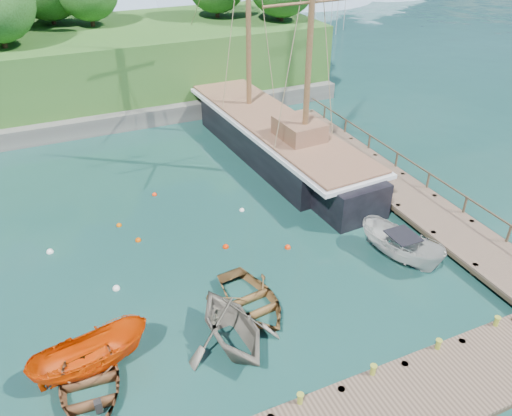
# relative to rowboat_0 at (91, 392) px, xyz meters

# --- Properties ---
(ground) EXTENTS (160.00, 160.00, 0.00)m
(ground) POSITION_rel_rowboat_0_xyz_m (7.55, 1.22, 0.00)
(ground) COLOR #13362F
(ground) RESTS_ON ground
(dock_near) EXTENTS (20.00, 3.20, 1.10)m
(dock_near) POSITION_rel_rowboat_0_xyz_m (9.55, -5.28, 0.43)
(dock_near) COLOR #48382D
(dock_near) RESTS_ON ground
(dock_east) EXTENTS (3.20, 24.00, 1.10)m
(dock_east) POSITION_rel_rowboat_0_xyz_m (19.05, 8.22, 0.43)
(dock_east) COLOR #48382D
(dock_east) RESTS_ON ground
(bollard_1) EXTENTS (0.26, 0.26, 0.45)m
(bollard_1) POSITION_rel_rowboat_0_xyz_m (6.55, -3.88, 0.00)
(bollard_1) COLOR olive
(bollard_1) RESTS_ON ground
(bollard_2) EXTENTS (0.26, 0.26, 0.45)m
(bollard_2) POSITION_rel_rowboat_0_xyz_m (9.55, -3.88, 0.00)
(bollard_2) COLOR olive
(bollard_2) RESTS_ON ground
(bollard_3) EXTENTS (0.26, 0.26, 0.45)m
(bollard_3) POSITION_rel_rowboat_0_xyz_m (12.55, -3.88, 0.00)
(bollard_3) COLOR olive
(bollard_3) RESTS_ON ground
(bollard_4) EXTENTS (0.26, 0.26, 0.45)m
(bollard_4) POSITION_rel_rowboat_0_xyz_m (15.55, -3.88, 0.00)
(bollard_4) COLOR olive
(bollard_4) RESTS_ON ground
(rowboat_0) EXTENTS (3.74, 4.95, 0.97)m
(rowboat_0) POSITION_rel_rowboat_0_xyz_m (0.00, 0.00, 0.00)
(rowboat_0) COLOR #52321C
(rowboat_0) RESTS_ON ground
(rowboat_1) EXTENTS (4.25, 4.81, 2.37)m
(rowboat_1) POSITION_rel_rowboat_0_xyz_m (5.59, 0.06, 0.00)
(rowboat_1) COLOR slate
(rowboat_1) RESTS_ON ground
(rowboat_2) EXTENTS (3.64, 4.73, 0.91)m
(rowboat_2) POSITION_rel_rowboat_0_xyz_m (7.20, 1.75, 0.00)
(rowboat_2) COLOR brown
(rowboat_2) RESTS_ON ground
(motorboat_orange) EXTENTS (4.71, 2.23, 1.75)m
(motorboat_orange) POSITION_rel_rowboat_0_xyz_m (0.27, 0.99, 0.00)
(motorboat_orange) COLOR #DC4002
(motorboat_orange) RESTS_ON ground
(cabin_boat_white) EXTENTS (3.00, 4.98, 1.81)m
(cabin_boat_white) POSITION_rel_rowboat_0_xyz_m (15.27, 1.86, 0.00)
(cabin_boat_white) COLOR #BBBBB5
(cabin_boat_white) RESTS_ON ground
(schooner) EXTENTS (6.06, 26.59, 19.30)m
(schooner) POSITION_rel_rowboat_0_xyz_m (14.68, 15.06, 1.07)
(schooner) COLOR black
(schooner) RESTS_ON ground
(mooring_buoy_0) EXTENTS (0.35, 0.35, 0.35)m
(mooring_buoy_0) POSITION_rel_rowboat_0_xyz_m (1.92, 5.32, 0.00)
(mooring_buoy_0) COLOR white
(mooring_buoy_0) RESTS_ON ground
(mooring_buoy_1) EXTENTS (0.31, 0.31, 0.31)m
(mooring_buoy_1) POSITION_rel_rowboat_0_xyz_m (3.69, 8.69, 0.00)
(mooring_buoy_1) COLOR #D74C01
(mooring_buoy_1) RESTS_ON ground
(mooring_buoy_2) EXTENTS (0.32, 0.32, 0.32)m
(mooring_buoy_2) POSITION_rel_rowboat_0_xyz_m (7.69, 6.27, 0.00)
(mooring_buoy_2) COLOR red
(mooring_buoy_2) RESTS_ON ground
(mooring_buoy_3) EXTENTS (0.29, 0.29, 0.29)m
(mooring_buoy_3) POSITION_rel_rowboat_0_xyz_m (9.81, 9.20, 0.00)
(mooring_buoy_3) COLOR white
(mooring_buoy_3) RESTS_ON ground
(mooring_buoy_4) EXTENTS (0.29, 0.29, 0.29)m
(mooring_buoy_4) POSITION_rel_rowboat_0_xyz_m (3.04, 10.50, 0.00)
(mooring_buoy_4) COLOR #D45701
(mooring_buoy_4) RESTS_ON ground
(mooring_buoy_5) EXTENTS (0.29, 0.29, 0.29)m
(mooring_buoy_5) POSITION_rel_rowboat_0_xyz_m (5.64, 12.98, 0.00)
(mooring_buoy_5) COLOR red
(mooring_buoy_5) RESTS_ON ground
(mooring_buoy_6) EXTENTS (0.36, 0.36, 0.36)m
(mooring_buoy_6) POSITION_rel_rowboat_0_xyz_m (-0.64, 9.50, 0.00)
(mooring_buoy_6) COLOR white
(mooring_buoy_6) RESTS_ON ground
(mooring_buoy_7) EXTENTS (0.32, 0.32, 0.32)m
(mooring_buoy_7) POSITION_rel_rowboat_0_xyz_m (10.60, 4.93, 0.00)
(mooring_buoy_7) COLOR red
(mooring_buoy_7) RESTS_ON ground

